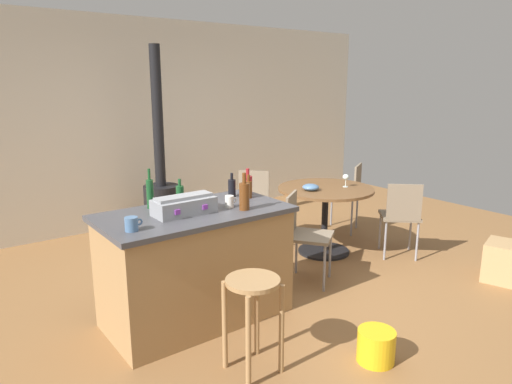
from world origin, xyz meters
TOP-DOWN VIEW (x-y plane):
  - ground_plane at (0.00, 0.00)m, footprint 8.80×8.80m
  - back_wall at (0.00, 2.94)m, footprint 8.00×0.10m
  - kitchen_island at (-0.73, 0.11)m, footprint 1.49×0.79m
  - wooden_stool at (-0.79, -0.73)m, footprint 0.36×0.36m
  - dining_table at (1.18, 0.57)m, footprint 1.06×1.06m
  - folding_chair_near at (1.97, 0.95)m, footprint 0.55×0.55m
  - folding_chair_far at (0.65, 1.23)m, footprint 0.57×0.57m
  - folding_chair_left at (0.45, 0.13)m, footprint 0.56×0.56m
  - folding_chair_right at (1.73, -0.04)m, footprint 0.57×0.57m
  - wood_stove at (0.01, 2.28)m, footprint 0.44×0.45m
  - toolbox at (-0.83, 0.08)m, footprint 0.46×0.24m
  - bottle_0 at (-0.40, -0.10)m, footprint 0.08×0.08m
  - bottle_1 at (-0.97, 0.39)m, footprint 0.06×0.06m
  - bottle_2 at (-0.09, 0.28)m, footprint 0.08×0.08m
  - bottle_3 at (-0.72, 0.36)m, footprint 0.06×0.06m
  - bottle_4 at (-0.23, 0.32)m, footprint 0.07×0.07m
  - bottle_5 at (-0.15, 0.19)m, footprint 0.06×0.06m
  - cup_0 at (-1.31, -0.07)m, footprint 0.13×0.09m
  - cup_1 at (-0.45, 0.03)m, footprint 0.11×0.07m
  - wine_glass at (1.39, 0.47)m, footprint 0.07×0.07m
  - serving_bowl at (0.96, 0.58)m, footprint 0.18×0.18m
  - cardboard_box at (2.03, -1.03)m, footprint 0.46×0.42m
  - plastic_bucket at (-0.05, -1.17)m, footprint 0.26×0.26m

SIDE VIEW (x-z plane):
  - ground_plane at x=0.00m, z-range 0.00..0.00m
  - plastic_bucket at x=-0.05m, z-range 0.00..0.23m
  - cardboard_box at x=2.03m, z-range 0.00..0.38m
  - kitchen_island at x=-0.73m, z-range 0.00..0.92m
  - wooden_stool at x=-0.79m, z-range 0.16..0.82m
  - folding_chair_right at x=1.73m, z-range 0.08..0.93m
  - folding_chair_left at x=0.45m, z-range 0.08..0.95m
  - folding_chair_near at x=1.97m, z-range 0.09..0.97m
  - folding_chair_far at x=0.65m, z-range 0.09..0.97m
  - wood_stove at x=0.01m, z-range -0.62..1.71m
  - dining_table at x=1.18m, z-range 0.20..0.95m
  - serving_bowl at x=0.96m, z-range 0.75..0.82m
  - wine_glass at x=1.39m, z-range 0.79..0.93m
  - cup_0 at x=-1.31m, z-range 0.91..1.01m
  - cup_1 at x=-0.45m, z-range 0.91..1.01m
  - toolbox at x=-0.83m, z-range 0.91..1.06m
  - bottle_5 at x=-0.15m, z-range 0.89..1.09m
  - bottle_4 at x=-0.23m, z-range 0.89..1.10m
  - bottle_3 at x=-0.72m, z-range 0.89..1.10m
  - bottle_2 at x=-0.09m, z-range 0.89..1.13m
  - bottle_0 at x=-0.40m, z-range 0.88..1.18m
  - bottle_1 at x=-0.97m, z-range 0.88..1.20m
  - back_wall at x=0.00m, z-range 0.00..2.70m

